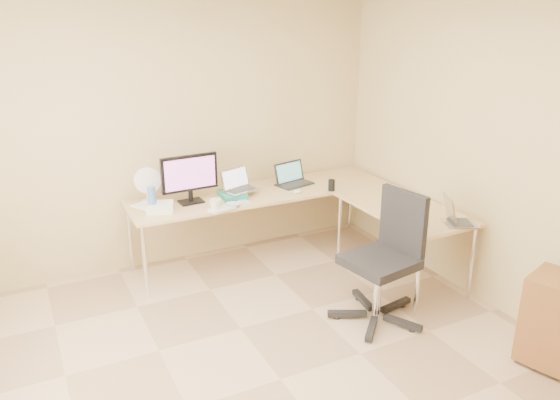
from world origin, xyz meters
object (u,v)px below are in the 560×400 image
monitor (190,179)px  laptop_center (240,180)px  desk_return (401,243)px  keyboard (230,206)px  laptop_black (295,174)px  laptop_return (461,213)px  mug (215,205)px  water_bottle (152,200)px  desk_main (262,225)px  desk_fan (147,186)px  office_chair (379,264)px

monitor → laptop_center: bearing=-6.0°
desk_return → keyboard: size_ratio=3.05×
laptop_black → laptop_return: laptop_black is taller
laptop_center → laptop_black: size_ratio=0.90×
mug → laptop_black: bearing=18.7°
laptop_center → water_bottle: bearing=167.0°
desk_main → laptop_return: 1.97m
desk_return → laptop_return: laptop_return is taller
desk_fan → keyboard: bearing=-28.2°
desk_return → laptop_black: bearing=119.5°
laptop_center → keyboard: laptop_center is taller
water_bottle → laptop_return: size_ratio=0.81×
laptop_center → keyboard: bearing=-148.0°
laptop_black → mug: size_ratio=3.40×
desk_return → laptop_return: size_ratio=4.31×
desk_main → laptop_return: bearing=-54.1°
keyboard → water_bottle: 0.70m
water_bottle → laptop_return: bearing=-32.5°
water_bottle → laptop_center: bearing=5.7°
laptop_center → desk_fan: (-0.85, 0.23, 0.00)m
desk_main → water_bottle: bearing=-173.9°
desk_return → office_chair: (-0.63, -0.49, 0.14)m
desk_return → water_bottle: water_bottle is taller
laptop_center → office_chair: (0.59, -1.46, -0.39)m
desk_main → water_bottle: (-1.13, -0.12, 0.49)m
laptop_center → laptop_return: 2.04m
desk_main → desk_fan: (-1.09, 0.20, 0.52)m
monitor → desk_main: bearing=-2.3°
desk_return → mug: 1.78m
water_bottle → desk_return: bearing=-22.7°
laptop_return → office_chair: size_ratio=0.28×
desk_return → keyboard: 1.64m
keyboard → desk_fan: 0.82m
office_chair → laptop_black: bearing=79.1°
monitor → office_chair: monitor is taller
desk_main → laptop_center: bearing=-172.3°
desk_return → office_chair: bearing=-141.7°
laptop_return → desk_main: bearing=60.7°
desk_return → laptop_center: (-1.22, 0.97, 0.52)m
laptop_center → mug: size_ratio=3.06×
desk_main → office_chair: 1.54m
mug → office_chair: 1.55m
keyboard → laptop_black: bearing=5.5°
desk_main → mug: bearing=-153.7°
desk_return → monitor: size_ratio=2.41×
laptop_center → laptop_black: laptop_center is taller
desk_main → office_chair: office_chair is taller
desk_return → laptop_center: 1.64m
laptop_black → keyboard: laptop_black is taller
keyboard → office_chair: (0.81, -1.20, -0.24)m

